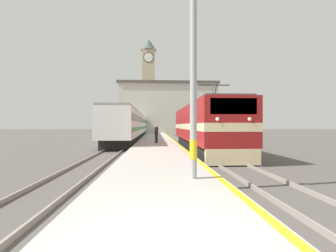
{
  "coord_description": "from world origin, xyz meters",
  "views": [
    {
      "loc": [
        -0.2,
        -3.72,
        2.07
      ],
      "look_at": [
        1.24,
        24.28,
        1.97
      ],
      "focal_mm": 28.0,
      "sensor_mm": 36.0,
      "label": 1
    }
  ],
  "objects_px": {
    "locomotive_train": "(202,127)",
    "passenger_train": "(136,125)",
    "person_on_platform": "(156,133)",
    "clock_tower": "(149,83)",
    "catenary_mast": "(199,54)"
  },
  "relations": [
    {
      "from": "catenary_mast",
      "to": "clock_tower",
      "type": "xyz_separation_m",
      "value": [
        -2.96,
        61.88,
        8.92
      ]
    },
    {
      "from": "passenger_train",
      "to": "person_on_platform",
      "type": "relative_size",
      "value": 31.74
    },
    {
      "from": "locomotive_train",
      "to": "clock_tower",
      "type": "height_order",
      "value": "clock_tower"
    },
    {
      "from": "person_on_platform",
      "to": "clock_tower",
      "type": "xyz_separation_m",
      "value": [
        -1.75,
        45.67,
        11.91
      ]
    },
    {
      "from": "locomotive_train",
      "to": "catenary_mast",
      "type": "height_order",
      "value": "catenary_mast"
    },
    {
      "from": "locomotive_train",
      "to": "passenger_train",
      "type": "xyz_separation_m",
      "value": [
        -7.09,
        25.26,
        0.13
      ]
    },
    {
      "from": "catenary_mast",
      "to": "clock_tower",
      "type": "distance_m",
      "value": 62.59
    },
    {
      "from": "locomotive_train",
      "to": "clock_tower",
      "type": "bearing_deg",
      "value": 96.36
    },
    {
      "from": "passenger_train",
      "to": "catenary_mast",
      "type": "height_order",
      "value": "catenary_mast"
    },
    {
      "from": "person_on_platform",
      "to": "locomotive_train",
      "type": "bearing_deg",
      "value": -41.42
    },
    {
      "from": "locomotive_train",
      "to": "catenary_mast",
      "type": "distance_m",
      "value": 13.39
    },
    {
      "from": "passenger_train",
      "to": "person_on_platform",
      "type": "distance_m",
      "value": 22.27
    },
    {
      "from": "locomotive_train",
      "to": "person_on_platform",
      "type": "xyz_separation_m",
      "value": [
        -3.7,
        3.26,
        -0.62
      ]
    },
    {
      "from": "locomotive_train",
      "to": "clock_tower",
      "type": "distance_m",
      "value": 50.51
    },
    {
      "from": "clock_tower",
      "to": "passenger_train",
      "type": "bearing_deg",
      "value": -93.95
    }
  ]
}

